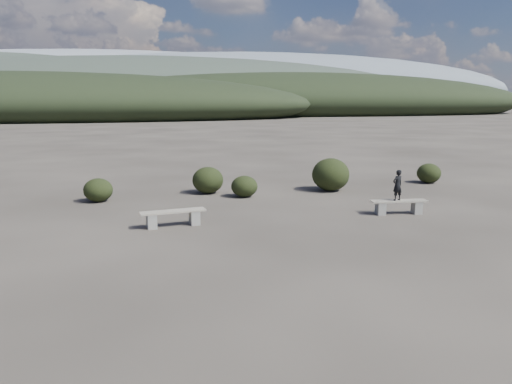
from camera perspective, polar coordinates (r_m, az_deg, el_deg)
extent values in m
plane|color=#302B26|center=(11.42, 7.38, -8.46)|extent=(1200.00, 1200.00, 0.00)
cube|color=gray|center=(14.82, -11.85, -3.29)|extent=(0.32, 0.41, 0.43)
cube|color=gray|center=(15.08, -7.05, -2.91)|extent=(0.32, 0.41, 0.43)
cube|color=gray|center=(14.88, -9.46, -2.20)|extent=(1.96, 0.69, 0.05)
cube|color=gray|center=(16.72, 14.04, -1.84)|extent=(0.29, 0.38, 0.41)
cube|color=gray|center=(17.19, 17.89, -1.70)|extent=(0.29, 0.38, 0.41)
cube|color=gray|center=(16.90, 16.03, -1.00)|extent=(1.88, 0.57, 0.05)
imported|color=black|center=(16.78, 15.87, 0.76)|extent=(0.42, 0.33, 1.01)
ellipsoid|color=black|center=(19.14, -17.60, 0.22)|extent=(1.05, 1.05, 0.86)
ellipsoid|color=black|center=(19.96, -5.52, 1.36)|extent=(1.23, 1.23, 1.06)
ellipsoid|color=black|center=(19.15, -1.34, 0.65)|extent=(1.02, 1.02, 0.82)
ellipsoid|color=black|center=(20.64, 8.53, 1.99)|extent=(1.53, 1.53, 1.34)
ellipsoid|color=black|center=(23.65, 19.15, 2.04)|extent=(1.05, 1.05, 0.88)
ellipsoid|color=black|center=(102.38, -24.74, 9.05)|extent=(110.00, 40.00, 12.00)
ellipsoid|color=black|center=(126.22, 5.54, 10.27)|extent=(120.00, 44.00, 14.00)
ellipsoid|color=#323C31|center=(170.19, -11.37, 10.93)|extent=(190.00, 64.00, 24.00)
ellipsoid|color=slate|center=(318.84, 0.98, 11.68)|extent=(340.00, 110.00, 44.00)
ellipsoid|color=gray|center=(411.08, -16.41, 11.39)|extent=(460.00, 140.00, 56.00)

